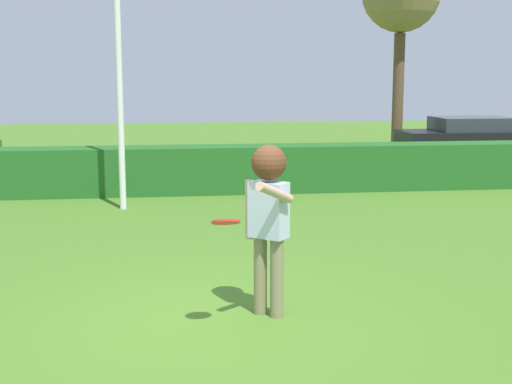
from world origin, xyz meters
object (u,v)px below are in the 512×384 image
Objects in this scene: lamppost at (118,31)px; parked_car_black at (472,136)px; person at (268,206)px; frisbee at (226,222)px.

parked_car_black is (9.81, 6.58, -2.58)m from lamppost.
parked_car_black is (7.99, 12.82, -0.48)m from person.
parked_car_black is at bearing 33.85° from lamppost.
person reaches higher than frisbee.
parked_car_black reaches higher than frisbee.
lamppost is at bearing -146.15° from parked_car_black.
frisbee is 0.07× the size of parked_car_black.
person reaches higher than parked_car_black.
frisbee is at bearing -132.83° from person.
lamppost is (-1.34, 6.76, 2.14)m from frisbee.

